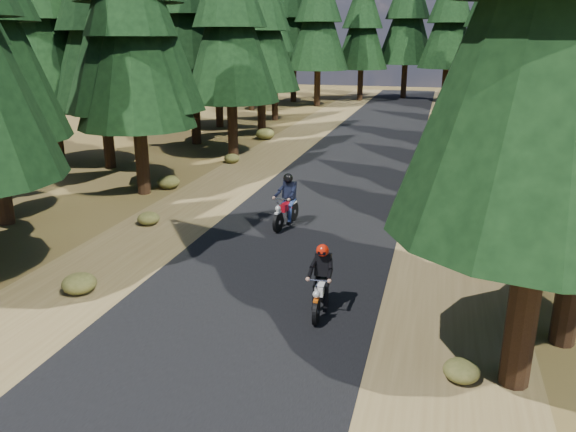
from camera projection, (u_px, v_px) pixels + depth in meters
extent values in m
plane|color=#4C391B|center=(273.00, 272.00, 15.01)|extent=(120.00, 120.00, 0.00)
cube|color=black|center=(314.00, 216.00, 19.60)|extent=(6.00, 100.00, 0.01)
cube|color=brown|center=(193.00, 206.00, 20.76)|extent=(3.20, 100.00, 0.01)
cube|color=brown|center=(451.00, 228.00, 18.45)|extent=(3.20, 100.00, 0.01)
cylinder|color=black|center=(534.00, 231.00, 9.29)|extent=(0.53, 0.53, 5.85)
cylinder|color=black|center=(139.00, 127.00, 21.69)|extent=(0.51, 0.51, 5.34)
cone|color=black|center=(132.00, 36.00, 20.67)|extent=(4.54, 4.54, 6.68)
cylinder|color=black|center=(507.00, 167.00, 16.92)|extent=(0.48, 0.48, 4.52)
cone|color=black|center=(519.00, 70.00, 16.05)|extent=(3.84, 3.84, 5.65)
cylinder|color=black|center=(138.00, 110.00, 22.37)|extent=(0.56, 0.56, 6.43)
cone|color=black|center=(129.00, 2.00, 21.14)|extent=(5.46, 5.46, 8.03)
cylinder|color=black|center=(572.00, 133.00, 18.83)|extent=(0.53, 0.53, 5.84)
cylinder|color=black|center=(105.00, 109.00, 26.08)|extent=(0.52, 0.52, 5.56)
cone|color=black|center=(98.00, 31.00, 25.02)|extent=(4.73, 4.73, 6.95)
cylinder|color=black|center=(232.00, 101.00, 28.50)|extent=(0.53, 0.53, 5.72)
cone|color=black|center=(230.00, 27.00, 27.41)|extent=(4.86, 4.86, 7.15)
cylinder|color=black|center=(509.00, 123.00, 25.49)|extent=(0.48, 0.48, 4.51)
cone|color=black|center=(516.00, 59.00, 24.63)|extent=(3.83, 3.83, 5.64)
cone|color=black|center=(522.00, 10.00, 24.01)|extent=(2.93, 2.93, 4.06)
cylinder|color=black|center=(194.00, 88.00, 31.97)|extent=(0.55, 0.55, 6.37)
cone|color=black|center=(190.00, 14.00, 30.76)|extent=(5.41, 5.41, 7.96)
cylinder|color=black|center=(261.00, 90.00, 34.98)|extent=(0.53, 0.53, 5.64)
cone|color=black|center=(260.00, 31.00, 33.90)|extent=(4.79, 4.79, 7.05)
cylinder|color=black|center=(499.00, 96.00, 30.51)|extent=(0.53, 0.53, 5.83)
cone|color=black|center=(507.00, 25.00, 29.40)|extent=(4.95, 4.95, 7.29)
cylinder|color=black|center=(219.00, 87.00, 38.24)|extent=(0.52, 0.52, 5.45)
cone|color=black|center=(217.00, 35.00, 37.20)|extent=(4.63, 4.63, 6.81)
cylinder|color=black|center=(573.00, 101.00, 33.59)|extent=(0.48, 0.48, 4.61)
cylinder|color=black|center=(275.00, 90.00, 41.60)|extent=(0.48, 0.48, 4.42)
cone|color=black|center=(275.00, 51.00, 40.76)|extent=(3.76, 3.76, 5.52)
cone|color=black|center=(274.00, 23.00, 40.15)|extent=(2.87, 2.87, 3.98)
cylinder|color=black|center=(510.00, 85.00, 38.13)|extent=(0.53, 0.53, 5.76)
cone|color=black|center=(517.00, 29.00, 37.03)|extent=(4.90, 4.90, 7.21)
cylinder|color=black|center=(251.00, 82.00, 47.35)|extent=(0.49, 0.49, 4.75)
cone|color=black|center=(250.00, 45.00, 46.45)|extent=(4.04, 4.04, 5.93)
cone|color=black|center=(250.00, 18.00, 45.80)|extent=(3.09, 3.09, 4.27)
cylinder|color=black|center=(574.00, 83.00, 40.35)|extent=(0.53, 0.53, 5.66)
cylinder|color=black|center=(53.00, 102.00, 26.80)|extent=(0.54, 0.54, 6.00)
cone|color=black|center=(42.00, 19.00, 25.66)|extent=(5.10, 5.10, 7.50)
cylinder|color=black|center=(182.00, 80.00, 37.51)|extent=(0.56, 0.56, 6.40)
cone|color=black|center=(178.00, 17.00, 36.29)|extent=(5.44, 5.44, 8.00)
cylinder|color=black|center=(317.00, 70.00, 49.78)|extent=(0.56, 0.56, 6.40)
cone|color=black|center=(318.00, 22.00, 48.56)|extent=(5.44, 5.44, 8.00)
cylinder|color=black|center=(483.00, 75.00, 46.32)|extent=(0.54, 0.54, 6.00)
cone|color=black|center=(488.00, 27.00, 45.18)|extent=(5.10, 5.10, 7.50)
cylinder|color=black|center=(293.00, 65.00, 53.23)|extent=(0.57, 0.57, 6.80)
cone|color=black|center=(294.00, 18.00, 51.93)|extent=(5.78, 5.78, 8.50)
cylinder|color=black|center=(518.00, 71.00, 48.26)|extent=(0.56, 0.56, 6.40)
cone|color=black|center=(524.00, 22.00, 47.04)|extent=(5.44, 5.44, 8.00)
cylinder|color=black|center=(361.00, 69.00, 54.60)|extent=(0.54, 0.54, 6.00)
cone|color=black|center=(362.00, 28.00, 53.46)|extent=(5.10, 5.10, 7.50)
cylinder|color=black|center=(446.00, 68.00, 52.53)|extent=(0.56, 0.56, 6.40)
cone|color=black|center=(450.00, 23.00, 51.31)|extent=(5.44, 5.44, 8.00)
cylinder|color=black|center=(405.00, 64.00, 56.23)|extent=(0.57, 0.57, 6.80)
cone|color=black|center=(408.00, 19.00, 54.93)|extent=(5.78, 5.78, 8.50)
cylinder|color=black|center=(250.00, 74.00, 50.49)|extent=(0.52, 0.52, 5.60)
cone|color=black|center=(249.00, 33.00, 49.43)|extent=(4.76, 4.76, 7.00)
cone|color=black|center=(249.00, 3.00, 48.66)|extent=(3.64, 3.64, 5.04)
cylinder|color=black|center=(564.00, 77.00, 43.90)|extent=(0.54, 0.54, 6.00)
cone|color=black|center=(572.00, 26.00, 42.75)|extent=(5.10, 5.10, 7.50)
cylinder|color=#4C4233|center=(505.00, 203.00, 20.66)|extent=(3.36, 3.82, 0.32)
ellipsoid|color=#474C1E|center=(79.00, 283.00, 13.70)|extent=(0.83, 0.83, 0.50)
ellipsoid|color=#474C1E|center=(169.00, 182.00, 23.15)|extent=(0.91, 0.91, 0.54)
ellipsoid|color=#474C1E|center=(149.00, 218.00, 18.69)|extent=(0.73, 0.73, 0.44)
ellipsoid|color=#474C1E|center=(485.00, 267.00, 14.70)|extent=(0.81, 0.81, 0.49)
ellipsoid|color=#474C1E|center=(507.00, 161.00, 26.92)|extent=(0.98, 0.98, 0.59)
ellipsoid|color=#474C1E|center=(516.00, 221.00, 18.13)|extent=(1.03, 1.03, 0.62)
ellipsoid|color=#474C1E|center=(265.00, 134.00, 34.24)|extent=(1.13, 1.13, 0.68)
ellipsoid|color=#474C1E|center=(461.00, 371.00, 10.20)|extent=(0.66, 0.66, 0.40)
ellipsoid|color=#474C1E|center=(479.00, 138.00, 33.75)|extent=(0.67, 0.67, 0.40)
ellipsoid|color=#474C1E|center=(453.00, 178.00, 24.01)|extent=(0.77, 0.77, 0.46)
ellipsoid|color=#474C1E|center=(232.00, 158.00, 27.86)|extent=(0.76, 0.76, 0.46)
cube|color=black|center=(321.00, 269.00, 12.46)|extent=(0.37, 0.23, 0.51)
sphere|color=red|center=(321.00, 253.00, 12.35)|extent=(0.30, 0.30, 0.29)
cube|color=black|center=(286.00, 192.00, 18.22)|extent=(0.42, 0.29, 0.57)
sphere|color=black|center=(286.00, 179.00, 18.09)|extent=(0.36, 0.36, 0.32)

